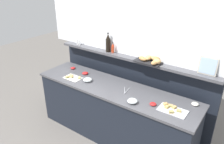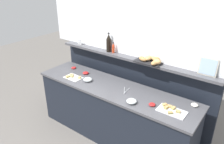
# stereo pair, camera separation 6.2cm
# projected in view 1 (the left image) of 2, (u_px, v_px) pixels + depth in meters

# --- Properties ---
(ground_plane) EXTENTS (12.00, 12.00, 0.00)m
(ground_plane) POSITION_uv_depth(u_px,v_px,m) (132.00, 117.00, 4.07)
(ground_plane) COLOR slate
(buffet_counter) EXTENTS (2.55, 0.65, 0.89)m
(buffet_counter) POSITION_uv_depth(u_px,v_px,m) (113.00, 112.00, 3.44)
(buffet_counter) COLOR black
(buffet_counter) RESTS_ON ground_plane
(back_ledge_unit) EXTENTS (2.74, 0.22, 1.23)m
(back_ledge_unit) POSITION_uv_depth(u_px,v_px,m) (131.00, 88.00, 3.72)
(back_ledge_unit) COLOR black
(back_ledge_unit) RESTS_ON ground_plane
(upper_wall_panel) EXTENTS (3.34, 0.08, 1.37)m
(upper_wall_panel) POSITION_uv_depth(u_px,v_px,m) (135.00, 11.00, 3.21)
(upper_wall_panel) COLOR white
(upper_wall_panel) RESTS_ON back_ledge_unit
(sandwich_platter_rear) EXTENTS (0.28, 0.18, 0.04)m
(sandwich_platter_rear) POSITION_uv_depth(u_px,v_px,m) (73.00, 77.00, 3.52)
(sandwich_platter_rear) COLOR white
(sandwich_platter_rear) RESTS_ON buffet_counter
(sandwich_platter_side) EXTENTS (0.35, 0.20, 0.04)m
(sandwich_platter_side) POSITION_uv_depth(u_px,v_px,m) (172.00, 110.00, 2.71)
(sandwich_platter_side) COLOR silver
(sandwich_platter_side) RESTS_ON buffet_counter
(glass_bowl_large) EXTENTS (0.14, 0.14, 0.05)m
(glass_bowl_large) POSITION_uv_depth(u_px,v_px,m) (88.00, 80.00, 3.41)
(glass_bowl_large) COLOR silver
(glass_bowl_large) RESTS_ON buffet_counter
(glass_bowl_medium) EXTENTS (0.13, 0.13, 0.05)m
(glass_bowl_medium) POSITION_uv_depth(u_px,v_px,m) (132.00, 101.00, 2.86)
(glass_bowl_medium) COLOR silver
(glass_bowl_medium) RESTS_ON buffet_counter
(condiment_bowl_dark) EXTENTS (0.09, 0.09, 0.03)m
(condiment_bowl_dark) POSITION_uv_depth(u_px,v_px,m) (195.00, 104.00, 2.81)
(condiment_bowl_dark) COLOR silver
(condiment_bowl_dark) RESTS_ON buffet_counter
(condiment_bowl_red) EXTENTS (0.09, 0.09, 0.03)m
(condiment_bowl_red) POSITION_uv_depth(u_px,v_px,m) (153.00, 104.00, 2.81)
(condiment_bowl_red) COLOR red
(condiment_bowl_red) RESTS_ON buffet_counter
(condiment_bowl_cream) EXTENTS (0.10, 0.10, 0.03)m
(condiment_bowl_cream) POSITION_uv_depth(u_px,v_px,m) (85.00, 73.00, 3.65)
(condiment_bowl_cream) COLOR red
(condiment_bowl_cream) RESTS_ON buffet_counter
(condiment_bowl_teal) EXTENTS (0.08, 0.08, 0.03)m
(condiment_bowl_teal) POSITION_uv_depth(u_px,v_px,m) (73.00, 68.00, 3.85)
(condiment_bowl_teal) COLOR red
(condiment_bowl_teal) RESTS_ON buffet_counter
(serving_tongs) EXTENTS (0.11, 0.19, 0.01)m
(serving_tongs) POSITION_uv_depth(u_px,v_px,m) (126.00, 91.00, 3.15)
(serving_tongs) COLOR #B7BABF
(serving_tongs) RESTS_ON buffet_counter
(wine_bottle_dark) EXTENTS (0.08, 0.08, 0.32)m
(wine_bottle_dark) POSITION_uv_depth(u_px,v_px,m) (108.00, 43.00, 3.59)
(wine_bottle_dark) COLOR black
(wine_bottle_dark) RESTS_ON back_ledge_unit
(hot_sauce_bottle) EXTENTS (0.04, 0.04, 0.18)m
(hot_sauce_bottle) POSITION_uv_depth(u_px,v_px,m) (113.00, 48.00, 3.57)
(hot_sauce_bottle) COLOR red
(hot_sauce_bottle) RESTS_ON back_ledge_unit
(salt_shaker) EXTENTS (0.03, 0.03, 0.09)m
(salt_shaker) POSITION_uv_depth(u_px,v_px,m) (78.00, 42.00, 3.98)
(salt_shaker) COLOR white
(salt_shaker) RESTS_ON back_ledge_unit
(pepper_shaker) EXTENTS (0.03, 0.03, 0.09)m
(pepper_shaker) POSITION_uv_depth(u_px,v_px,m) (79.00, 43.00, 3.96)
(pepper_shaker) COLOR white
(pepper_shaker) RESTS_ON back_ledge_unit
(bread_basket) EXTENTS (0.42, 0.33, 0.08)m
(bread_basket) POSITION_uv_depth(u_px,v_px,m) (152.00, 60.00, 3.22)
(bread_basket) COLOR black
(bread_basket) RESTS_ON back_ledge_unit
(framed_picture) EXTENTS (0.23, 0.05, 0.23)m
(framed_picture) POSITION_uv_depth(u_px,v_px,m) (208.00, 66.00, 2.80)
(framed_picture) COLOR #B2AD9E
(framed_picture) RESTS_ON back_ledge_unit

